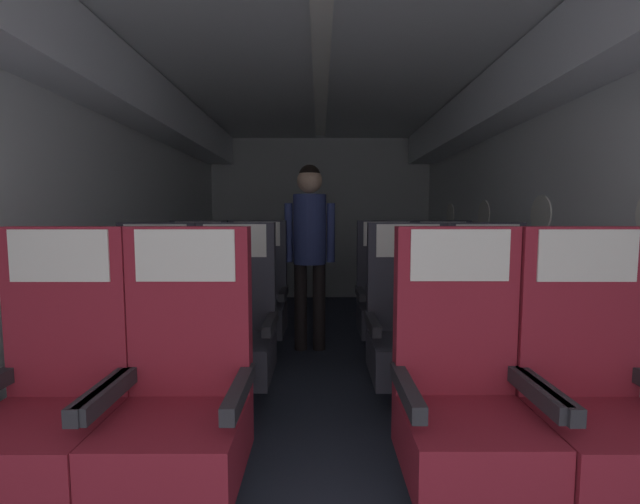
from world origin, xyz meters
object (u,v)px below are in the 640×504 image
object	(u,v)px
seat_a_right_aisle	(597,404)
seat_b_left_aisle	(235,332)
seat_c_left_aisle	(258,300)
seat_c_left_window	(198,300)
seat_b_right_aisle	(492,333)
seat_c_right_window	(389,301)
flight_attendant	(311,237)
seat_b_left_window	(154,332)
seat_b_right_window	(411,332)
seat_a_right_window	(465,402)
seat_a_left_window	(54,403)
seat_c_right_aisle	(446,300)
seat_a_left_aisle	(183,402)

from	to	relation	value
seat_a_right_aisle	seat_b_left_aisle	distance (m)	1.80
seat_c_left_aisle	seat_c_left_window	bearing A→B (deg)	-179.85
seat_a_right_aisle	seat_b_right_aisle	xyz separation A→B (m)	(-0.01, 0.93, 0.00)
seat_b_left_aisle	seat_c_left_window	distance (m)	1.04
seat_b_left_aisle	seat_c_right_window	world-z (taller)	same
seat_b_right_aisle	seat_c_left_aisle	world-z (taller)	same
flight_attendant	seat_b_left_window	bearing A→B (deg)	31.10
seat_b_right_window	seat_c_left_window	distance (m)	1.79
seat_a_right_window	seat_c_left_aisle	size ratio (longest dim) A/B	1.00
seat_a_left_window	seat_a_right_window	xyz separation A→B (m)	(1.53, 0.02, 0.00)
seat_b_left_aisle	seat_b_right_window	bearing A→B (deg)	-0.07
seat_a_right_aisle	seat_c_left_aisle	bearing A→B (deg)	129.59
seat_b_right_aisle	seat_c_right_window	size ratio (longest dim) A/B	1.00
seat_b_left_aisle	seat_b_right_window	distance (m)	1.05
seat_c_left_aisle	seat_c_right_aisle	size ratio (longest dim) A/B	1.00
seat_a_right_aisle	seat_b_right_aisle	bearing A→B (deg)	90.70
seat_b_right_window	seat_a_right_window	bearing A→B (deg)	-89.58
seat_b_right_aisle	seat_b_right_window	distance (m)	0.48
seat_a_right_window	seat_c_left_window	bearing A→B (deg)	129.95
seat_b_left_aisle	seat_b_right_aisle	xyz separation A→B (m)	(1.52, -0.01, 0.00)
seat_a_right_window	seat_b_left_aisle	xyz separation A→B (m)	(-1.05, 0.92, 0.00)
seat_c_right_window	seat_c_left_window	bearing A→B (deg)	179.97
seat_a_left_aisle	seat_c_left_window	bearing A→B (deg)	104.84
seat_b_right_window	seat_c_left_aisle	world-z (taller)	same
seat_a_left_aisle	seat_a_right_window	bearing A→B (deg)	0.59
seat_c_left_aisle	seat_c_right_window	world-z (taller)	same
seat_b_left_window	seat_c_right_window	world-z (taller)	same
seat_c_left_window	seat_c_right_aisle	world-z (taller)	same
seat_c_left_window	flight_attendant	bearing A→B (deg)	12.07
seat_c_right_window	flight_attendant	distance (m)	0.84
flight_attendant	seat_c_left_window	bearing A→B (deg)	-7.66
seat_a_left_window	seat_b_right_window	bearing A→B (deg)	31.64
seat_b_right_window	seat_c_left_aisle	xyz separation A→B (m)	(-1.05, 0.92, 0.00)
seat_a_right_aisle	seat_b_left_aisle	bearing A→B (deg)	148.54
seat_a_left_window	seat_b_left_aisle	size ratio (longest dim) A/B	1.00
seat_b_left_window	seat_b_right_aisle	xyz separation A→B (m)	(2.01, -0.01, 0.00)
seat_a_left_window	seat_c_left_window	xyz separation A→B (m)	(-0.01, 1.86, 0.00)
seat_a_right_aisle	seat_b_left_aisle	xyz separation A→B (m)	(-1.54, 0.94, 0.00)
flight_attendant	seat_c_right_window	bearing A→B (deg)	143.06
seat_b_left_aisle	seat_c_right_aisle	size ratio (longest dim) A/B	1.00
seat_b_left_aisle	seat_c_left_aisle	distance (m)	0.92
seat_b_right_window	seat_b_left_window	bearing A→B (deg)	179.89
seat_c_right_window	seat_b_right_aisle	bearing A→B (deg)	-63.82
seat_c_left_aisle	flight_attendant	xyz separation A→B (m)	(0.43, 0.20, 0.51)
seat_a_left_window	flight_attendant	size ratio (longest dim) A/B	0.71
seat_a_left_window	flight_attendant	world-z (taller)	flight_attendant
seat_a_right_aisle	seat_b_right_aisle	distance (m)	0.93
seat_a_right_window	seat_c_left_window	xyz separation A→B (m)	(-1.55, 1.85, 0.00)
seat_b_left_window	seat_b_left_aisle	distance (m)	0.48
seat_b_left_aisle	seat_c_left_window	xyz separation A→B (m)	(-0.49, 0.92, 0.00)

